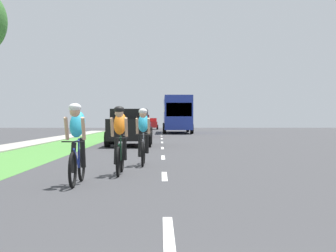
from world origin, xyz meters
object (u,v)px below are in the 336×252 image
cyclist_lead (77,143)px  cyclist_trailing (120,139)px  sedan_red (151,124)px  bus_blue (177,113)px  cyclist_distant (143,136)px  suv_black (130,126)px  pickup_maroon (137,126)px

cyclist_lead → cyclist_trailing: bearing=69.3°
cyclist_trailing → sedan_red: bearing=90.4°
bus_blue → sedan_red: bearing=99.3°
cyclist_lead → cyclist_distant: bearing=74.7°
cyclist_trailing → suv_black: 13.01m
cyclist_distant → cyclist_trailing: bearing=-100.9°
cyclist_lead → sedan_red: bearing=89.7°
bus_blue → cyclist_distant: bearing=-93.4°
pickup_maroon → sedan_red: size_ratio=1.19×
pickup_maroon → bus_blue: (3.36, 12.56, 1.15)m
bus_blue → sedan_red: bus_blue is taller
pickup_maroon → suv_black: bearing=-89.0°
suv_black → bus_blue: 24.97m
cyclist_lead → bus_blue: bearing=85.3°
cyclist_trailing → bus_blue: (2.56, 37.75, 1.17)m
cyclist_lead → suv_black: (0.12, 14.82, 0.14)m
pickup_maroon → bus_blue: bus_blue is taller
cyclist_trailing → suv_black: size_ratio=0.37×
suv_black → bus_blue: bearing=82.8°
suv_black → pickup_maroon: 12.19m
cyclist_trailing → sedan_red: cyclist_trailing is taller
cyclist_lead → pickup_maroon: (-0.11, 27.01, 0.02)m
suv_black → bus_blue: size_ratio=0.41×
cyclist_lead → pickup_maroon: pickup_maroon is taller
cyclist_trailing → cyclist_distant: size_ratio=1.00×
cyclist_lead → bus_blue: size_ratio=0.15×
cyclist_lead → pickup_maroon: 27.01m
suv_black → pickup_maroon: size_ratio=0.92×
cyclist_lead → bus_blue: (3.25, 39.57, 1.17)m
cyclist_trailing → bus_blue: 37.85m
cyclist_lead → suv_black: 14.82m
sedan_red → cyclist_lead: bearing=-90.3°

